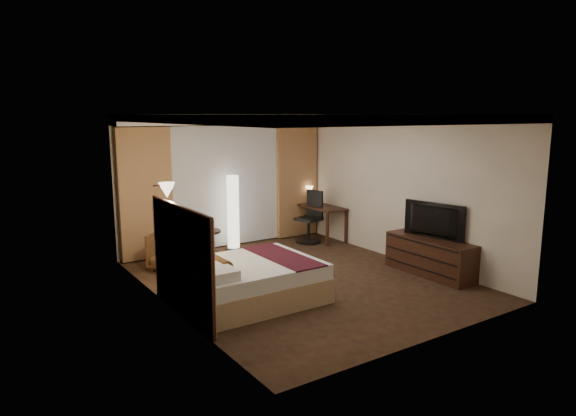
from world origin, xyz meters
TOP-DOWN VIEW (x-y plane):
  - floor at (0.00, 0.00)m, footprint 4.50×5.50m
  - ceiling at (0.00, 0.00)m, footprint 4.50×5.50m
  - back_wall at (0.00, 2.75)m, footprint 4.50×0.02m
  - left_wall at (-2.25, 0.00)m, footprint 0.02×5.50m
  - right_wall at (2.25, 0.00)m, footprint 0.02×5.50m
  - crown_molding at (0.00, 0.00)m, footprint 4.50×5.50m
  - soffit at (0.00, 2.50)m, footprint 4.50×0.50m
  - curtain_sheer at (0.00, 2.67)m, footprint 2.48×0.04m
  - curtain_left_drape at (-1.70, 2.61)m, footprint 1.00×0.14m
  - curtain_right_drape at (1.70, 2.61)m, footprint 1.00×0.14m
  - wall_sconce at (-2.09, 0.43)m, footprint 0.24×0.24m
  - bed at (-1.19, -0.35)m, footprint 1.99×1.55m
  - headboard at (-2.20, -0.35)m, footprint 0.12×1.85m
  - armchair at (-1.51, 1.74)m, footprint 0.99×0.99m
  - side_table at (-0.75, 2.01)m, footprint 0.50×0.50m
  - floor_lamp at (-0.02, 2.36)m, footprint 0.32×0.32m
  - desk at (1.95, 2.02)m, footprint 0.55×1.18m
  - desk_lamp at (1.95, 2.47)m, footprint 0.18×0.18m
  - office_chair at (1.58, 1.97)m, footprint 0.66×0.66m
  - dresser at (2.00, -0.97)m, footprint 0.50×1.62m
  - television at (1.97, -0.97)m, footprint 0.84×1.21m

SIDE VIEW (x-z plane):
  - floor at x=0.00m, z-range -0.01..0.01m
  - side_table at x=-0.75m, z-range 0.00..0.55m
  - bed at x=-1.19m, z-range 0.00..0.58m
  - dresser at x=2.00m, z-range 0.00..0.63m
  - armchair at x=-1.51m, z-range 0.00..0.75m
  - desk at x=1.95m, z-range 0.00..0.75m
  - office_chair at x=1.58m, z-range 0.00..1.11m
  - headboard at x=-2.20m, z-range 0.00..1.50m
  - floor_lamp at x=-0.02m, z-range 0.00..1.52m
  - desk_lamp at x=1.95m, z-range 0.75..1.09m
  - television at x=1.97m, z-range 0.88..1.02m
  - curtain_sheer at x=0.00m, z-range 0.02..2.48m
  - curtain_left_drape at x=-1.70m, z-range 0.02..2.48m
  - curtain_right_drape at x=1.70m, z-range 0.02..2.48m
  - back_wall at x=0.00m, z-range 0.00..2.70m
  - left_wall at x=-2.25m, z-range 0.00..2.70m
  - right_wall at x=2.25m, z-range 0.00..2.70m
  - wall_sconce at x=-2.09m, z-range 1.50..1.74m
  - soffit at x=0.00m, z-range 2.50..2.70m
  - crown_molding at x=0.00m, z-range 2.58..2.70m
  - ceiling at x=0.00m, z-range 2.70..2.71m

